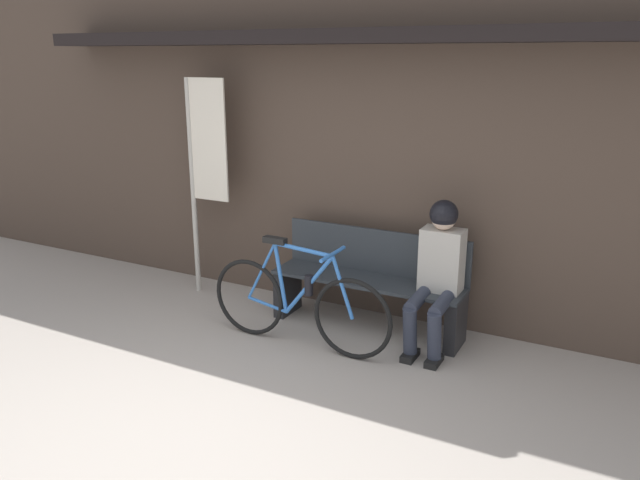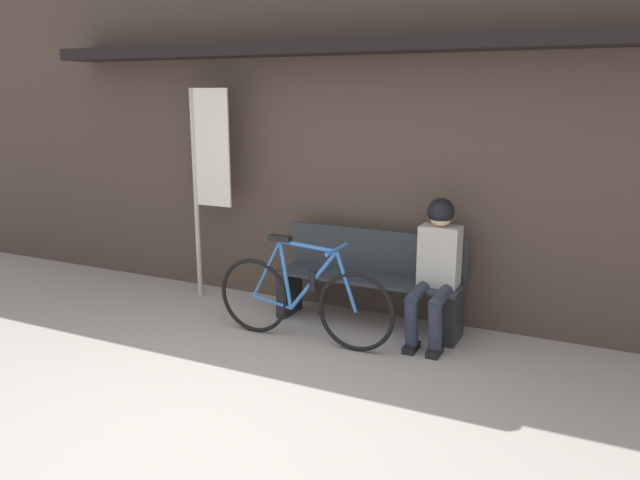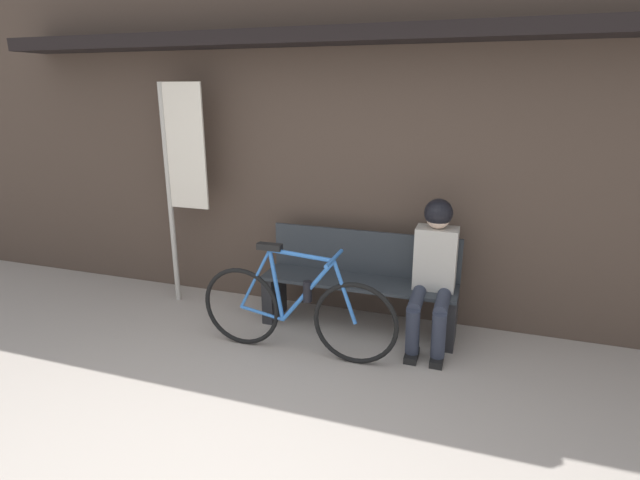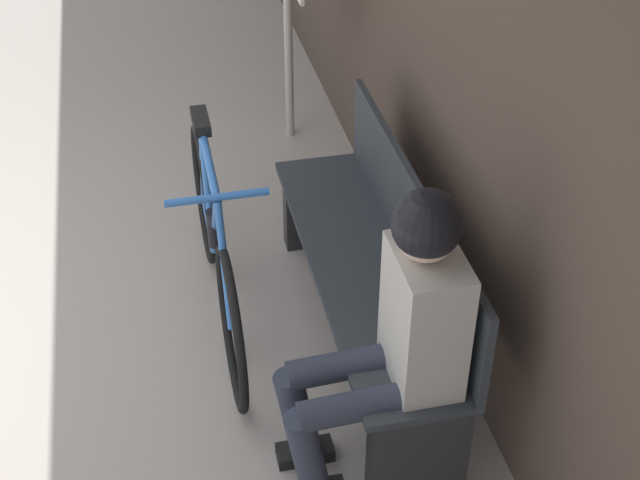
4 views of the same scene
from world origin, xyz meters
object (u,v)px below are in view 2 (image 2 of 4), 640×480
bicycle (303,299)px  person_seated (436,261)px  park_bench_near (369,281)px  banner_pole (206,166)px

bicycle → person_seated: (1.01, 0.51, 0.34)m
park_bench_near → bicycle: (-0.36, -0.62, -0.04)m
park_bench_near → bicycle: size_ratio=1.03×
park_bench_near → banner_pole: banner_pole is taller
bicycle → banner_pole: banner_pole is taller
person_seated → park_bench_near: bearing=170.1°
bicycle → banner_pole: (-1.41, 0.63, 1.00)m
park_bench_near → person_seated: 0.72m
person_seated → banner_pole: size_ratio=0.58×
bicycle → banner_pole: 1.85m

